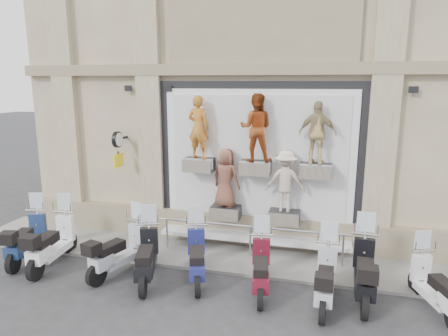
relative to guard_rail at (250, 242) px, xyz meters
The scene contains 15 objects.
ground 2.05m from the guard_rail, 90.00° to the right, with size 90.00×90.00×0.00m, color #2F2F31.
sidewalk 0.44m from the guard_rail, 90.00° to the left, with size 16.00×2.20×0.08m, color gray.
building 7.46m from the guard_rail, 90.00° to the left, with size 14.00×8.60×12.00m, color #C6B690, non-canonical shape.
shop_vitrine 2.08m from the guard_rail, 85.51° to the left, with size 5.60×0.83×4.30m.
guard_rail is the anchor object (origin of this frame).
clock_sign_bracket 4.57m from the guard_rail, behind, with size 0.10×0.80×1.02m.
scooter_a 5.75m from the guard_rail, 165.17° to the right, with size 0.58×2.00×1.63m, color navy, non-canonical shape.
scooter_b 4.98m from the guard_rail, 161.34° to the right, with size 0.61×2.10×1.70m, color white, non-canonical shape.
scooter_c 3.29m from the guard_rail, 151.95° to the right, with size 0.58×1.99×1.62m, color #A6AAB4, non-canonical shape.
scooter_d 2.73m from the guard_rail, 140.73° to the right, with size 0.59×2.02×1.64m, color black, non-canonical shape.
scooter_e 1.76m from the guard_rail, 124.88° to the right, with size 0.58×1.98×1.61m, color navy, non-canonical shape.
scooter_f 1.68m from the guard_rail, 71.14° to the right, with size 0.56×1.91×1.55m, color #540E1C, non-canonical shape.
scooter_g 2.59m from the guard_rail, 42.23° to the right, with size 0.57×1.94×1.58m, color #AAACB1, non-canonical shape.
scooter_h 3.02m from the guard_rail, 25.85° to the right, with size 0.62×2.11×1.72m, color black, non-canonical shape.
scooter_i 4.29m from the guard_rail, 19.90° to the right, with size 0.54×1.84×1.49m, color silver, non-canonical shape.
Camera 1 is at (1.75, -7.53, 4.53)m, focal length 32.00 mm.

